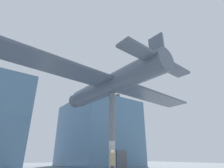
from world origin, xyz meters
The scene contains 4 objects.
glass_pavilion_right centered at (8.92, 15.92, 5.16)m, with size 10.46×12.61×10.90m.
support_pylon_central centered at (0.00, 0.00, 3.11)m, with size 0.45×0.45×6.22m.
suspended_airplane centered at (-0.01, 0.14, 7.07)m, with size 19.96×12.06×2.89m.
visitor_person centered at (-0.35, -0.53, 1.12)m, with size 0.28×0.42×1.90m.
Camera 1 is at (-8.05, -10.71, 1.49)m, focal length 28.00 mm.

